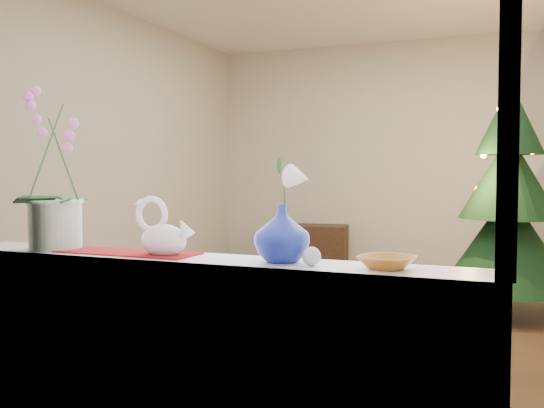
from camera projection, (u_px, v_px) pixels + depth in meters
The scene contains 16 objects.
ground at pixel (354, 338), 4.52m from camera, with size 5.00×5.00×0.00m, color #382316.
wall_back at pixel (410, 162), 6.76m from camera, with size 4.50×0.10×2.70m, color beige.
wall_front at pixel (180, 141), 2.13m from camera, with size 4.50×0.10×2.70m, color beige.
wall_left at pixel (103, 160), 5.29m from camera, with size 0.10×5.00×2.70m, color beige.
window_apron at pixel (188, 391), 2.22m from camera, with size 2.20×0.08×0.88m, color white.
windowsill at pixel (199, 263), 2.28m from camera, with size 2.20×0.26×0.04m, color white.
window_frame at pixel (184, 42), 2.14m from camera, with size 2.22×0.06×1.60m, color white, non-canonical shape.
runner at pixel (115, 252), 2.42m from camera, with size 0.70×0.20×0.01m, color maroon.
orchid_pot at pixel (54, 167), 2.50m from camera, with size 0.23×0.23×0.68m, color silver, non-canonical shape.
swan at pixel (164, 228), 2.31m from camera, with size 0.25×0.12×0.22m, color silver, non-canonical shape.
blue_vase at pixel (282, 229), 2.16m from camera, with size 0.23×0.23×0.24m, color navy.
lily at pixel (282, 170), 2.15m from camera, with size 0.13×0.08×0.18m, color white, non-canonical shape.
paperweight at pixel (311, 256), 2.07m from camera, with size 0.07×0.07×0.07m, color silver.
amber_dish at pixel (387, 263), 2.00m from camera, with size 0.15×0.15×0.04m, color #AD6C21.
xmas_tree at pixel (509, 200), 5.21m from camera, with size 1.10×1.10×2.01m, color black, non-canonical shape.
side_table at pixel (310, 252), 6.99m from camera, with size 0.84×0.42×0.63m, color black.
Camera 1 is at (1.10, -4.37, 1.24)m, focal length 40.00 mm.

